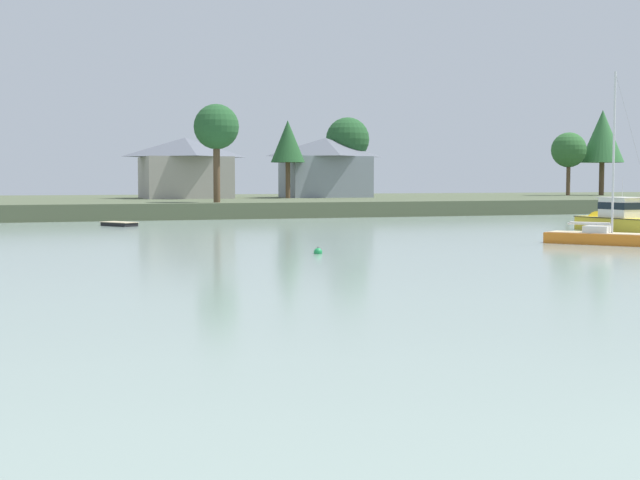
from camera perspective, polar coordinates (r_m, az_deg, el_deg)
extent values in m
cube|color=#4C563D|center=(108.71, -13.04, 2.19)|extent=(192.69, 50.45, 1.55)
cube|color=orange|center=(54.80, 17.54, -0.16)|extent=(5.42, 6.30, 1.08)
cube|color=#CCB78E|center=(54.77, 17.55, 0.42)|extent=(5.01, 5.86, 0.04)
cube|color=silver|center=(54.85, 17.23, 0.66)|extent=(1.82, 1.86, 0.39)
cylinder|color=silver|center=(54.56, 18.18, 5.30)|extent=(0.13, 0.13, 9.28)
cylinder|color=silver|center=(54.96, 16.78, 0.98)|extent=(1.66, 2.13, 0.10)
cylinder|color=silver|center=(54.96, 16.78, 1.04)|extent=(1.53, 1.95, 0.14)
cylinder|color=#999999|center=(54.23, 19.51, 5.25)|extent=(1.60, 2.09, 9.24)
cube|color=black|center=(74.60, -12.66, 0.95)|extent=(2.78, 3.40, 0.44)
cube|color=#C6B289|center=(74.59, -12.66, 1.12)|extent=(2.94, 3.57, 0.05)
cube|color=tan|center=(74.59, -12.66, 1.09)|extent=(1.06, 0.68, 0.03)
cube|color=gold|center=(69.09, 18.57, 0.73)|extent=(3.10, 7.28, 1.58)
cone|color=gold|center=(71.77, 16.68, 0.87)|extent=(2.47, 2.15, 2.33)
cube|color=black|center=(69.06, 18.58, 1.35)|extent=(3.21, 7.43, 0.05)
cube|color=silver|center=(68.94, 18.66, 1.96)|extent=(2.26, 2.88, 1.41)
cube|color=#19232D|center=(68.94, 18.67, 2.08)|extent=(2.31, 2.93, 0.51)
cube|color=beige|center=(68.93, 18.68, 2.57)|extent=(2.62, 3.23, 0.06)
cylinder|color=silver|center=(68.92, 18.69, 3.17)|extent=(0.03, 0.03, 1.38)
sphere|color=#1E8C47|center=(45.55, -0.13, -0.78)|extent=(0.44, 0.44, 0.44)
torus|color=#333338|center=(45.53, -0.13, -0.46)|extent=(0.12, 0.12, 0.02)
cylinder|color=brown|center=(130.64, 15.52, 3.91)|extent=(0.55, 0.55, 5.28)
sphere|color=#2D602D|center=(130.70, 15.55, 5.55)|extent=(4.89, 4.89, 4.89)
cylinder|color=brown|center=(87.83, -6.59, 4.46)|extent=(0.66, 0.66, 6.36)
sphere|color=#235128|center=(87.98, -6.61, 7.18)|extent=(4.39, 4.39, 4.39)
cylinder|color=brown|center=(115.39, 1.76, 4.28)|extent=(0.57, 0.57, 6.13)
sphere|color=#235128|center=(115.50, 1.77, 6.43)|extent=(5.59, 5.59, 5.59)
cylinder|color=brown|center=(106.88, -2.06, 4.53)|extent=(0.56, 0.56, 6.92)
cone|color=#235128|center=(106.97, -2.06, 6.29)|extent=(4.07, 4.07, 4.98)
cylinder|color=brown|center=(134.05, 17.49, 4.38)|extent=(0.72, 0.72, 7.69)
cone|color=#336B38|center=(134.18, 17.53, 6.32)|extent=(6.10, 6.10, 7.45)
cube|color=gray|center=(112.74, 0.34, 4.04)|extent=(10.22, 7.16, 5.12)
pyramid|color=#565B66|center=(112.81, 0.34, 5.93)|extent=(11.03, 7.73, 2.33)
cube|color=#9E998E|center=(108.37, -8.57, 3.95)|extent=(9.92, 9.27, 4.92)
pyramid|color=#565B66|center=(108.44, -8.59, 5.85)|extent=(10.72, 10.01, 2.30)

